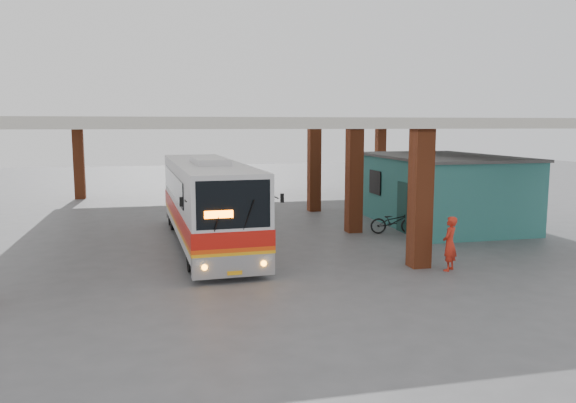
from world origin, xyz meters
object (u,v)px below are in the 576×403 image
Objects in this scene: red_chair at (352,203)px; pedestrian at (450,244)px; motorcycle at (394,222)px; coach_bus at (207,201)px.

pedestrian is at bearing -72.93° from red_chair.
motorcycle is at bearing -71.81° from red_chair.
motorcycle is 1.14× the size of pedestrian.
pedestrian reaches higher than motorcycle.
pedestrian is (6.87, -5.63, -0.80)m from coach_bus.
coach_bus reaches higher than red_chair.
red_chair is at bearing 4.78° from motorcycle.
coach_bus reaches higher than pedestrian.
pedestrian is 2.13× the size of red_chair.
pedestrian is 12.65m from red_chair.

